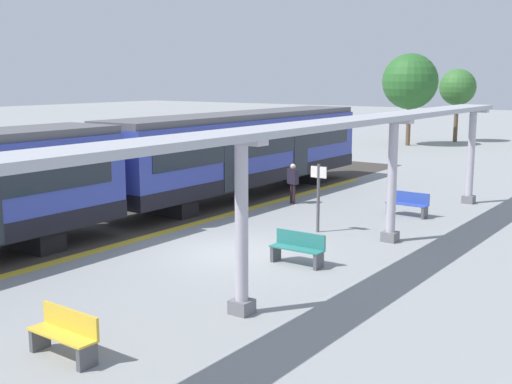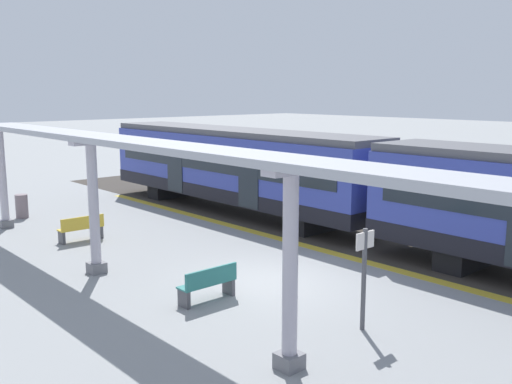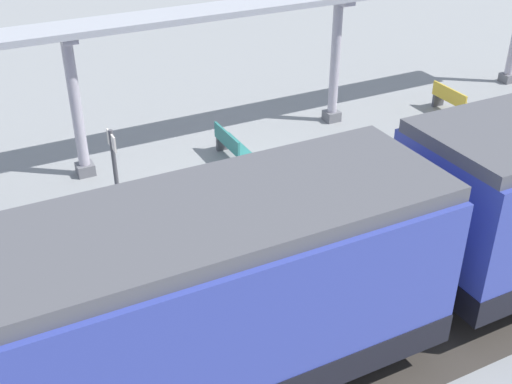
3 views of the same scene
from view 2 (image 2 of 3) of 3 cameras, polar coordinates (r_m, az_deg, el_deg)
name	(u,v)px [view 2 (image 2 of 3)]	position (r m, az deg, el deg)	size (l,w,h in m)	color
ground_plane	(271,282)	(15.45, 1.51, -8.90)	(176.00, 176.00, 0.00)	gray
tactile_edge_strip	(351,258)	(17.81, 9.39, -6.46)	(0.41, 28.86, 0.01)	gold
trackbed	(386,247)	(19.20, 12.79, -5.37)	(3.20, 40.86, 0.01)	#38332D
train_near_carriage	(234,168)	(24.03, -2.23, 2.37)	(2.65, 14.59, 3.48)	#33419F
canopy_pillar_nearest	(2,178)	(23.02, -23.86, 1.30)	(1.10, 0.44, 3.70)	slate
canopy_pillar_second	(94,207)	(16.32, -15.81, -1.43)	(1.10, 0.44, 3.70)	slate
canopy_pillar_third	(290,270)	(10.26, 3.41, -7.70)	(1.10, 0.44, 3.70)	slate
canopy_beam	(172,148)	(12.69, -8.38, 4.38)	(1.20, 23.16, 0.16)	#A8AAB2
bench_near_end	(209,284)	(13.99, -4.72, -9.05)	(1.50, 0.45, 0.86)	#28736E
bench_mid_platform	(82,228)	(20.30, -16.92, -3.45)	(1.51, 0.49, 0.86)	gold
trash_bin	(22,206)	(24.79, -22.23, -1.32)	(0.48, 0.48, 0.95)	slate
platform_info_sign	(364,269)	(12.29, 10.68, -7.55)	(0.56, 0.10, 2.20)	#4C4C51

